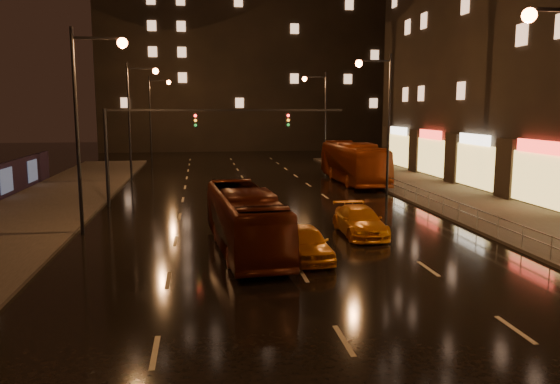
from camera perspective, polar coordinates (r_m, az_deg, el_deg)
name	(u,v)px	position (r m, az deg, el deg)	size (l,w,h in m)	color
ground	(258,203)	(36.29, -2.30, -1.13)	(140.00, 140.00, 0.00)	black
sidewalk_left	(19,223)	(32.67, -25.59, -2.96)	(7.00, 70.00, 0.15)	#38332D
sidewalk_right	(487,210)	(35.61, 20.77, -1.76)	(7.00, 70.00, 0.15)	#38332D
building_distant	(248,32)	(88.69, -3.38, 16.35)	(44.00, 16.00, 36.00)	black
traffic_signal	(179,132)	(35.62, -10.52, 6.21)	(15.31, 0.32, 6.20)	black
railing_right	(416,191)	(36.72, 14.07, 0.15)	(0.05, 56.00, 1.00)	#99999E
bus_red	(245,220)	(24.00, -3.70, -2.90)	(2.31, 9.88, 2.75)	#50190B
bus_curb	(353,163)	(46.38, 7.66, 3.06)	(2.84, 12.14, 3.38)	maroon
taxi_near	(306,243)	(22.69, 2.68, -5.31)	(1.67, 4.14, 1.41)	orange
taxi_far	(360,221)	(27.27, 8.34, -3.03)	(1.94, 4.78, 1.39)	orange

